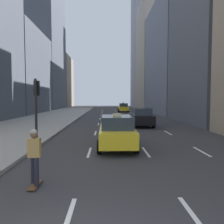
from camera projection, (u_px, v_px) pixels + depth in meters
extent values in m
cube|color=gray|center=(50.00, 118.00, 29.52)|extent=(8.00, 66.00, 0.15)
cube|color=white|center=(68.00, 220.00, 4.76)|extent=(0.12, 2.00, 0.01)
cube|color=white|center=(89.00, 152.00, 10.74)|extent=(0.12, 2.00, 0.01)
cube|color=white|center=(95.00, 133.00, 16.73)|extent=(0.12, 2.00, 0.01)
cube|color=white|center=(98.00, 124.00, 22.72)|extent=(0.12, 2.00, 0.01)
cube|color=white|center=(100.00, 119.00, 28.70)|extent=(0.12, 2.00, 0.01)
cube|color=white|center=(101.00, 115.00, 34.69)|extent=(0.12, 2.00, 0.01)
cube|color=white|center=(102.00, 113.00, 40.68)|extent=(0.12, 2.00, 0.01)
cube|color=white|center=(102.00, 111.00, 46.66)|extent=(0.12, 2.00, 0.01)
cube|color=white|center=(103.00, 110.00, 52.65)|extent=(0.12, 2.00, 0.01)
cube|color=white|center=(195.00, 218.00, 4.83)|extent=(0.12, 2.00, 0.01)
cube|color=white|center=(146.00, 152.00, 10.81)|extent=(0.12, 2.00, 0.01)
cube|color=white|center=(132.00, 133.00, 16.80)|extent=(0.12, 2.00, 0.01)
cube|color=white|center=(125.00, 124.00, 22.79)|extent=(0.12, 2.00, 0.01)
cube|color=white|center=(121.00, 119.00, 28.77)|extent=(0.12, 2.00, 0.01)
cube|color=white|center=(119.00, 115.00, 34.76)|extent=(0.12, 2.00, 0.01)
cube|color=white|center=(117.00, 113.00, 40.75)|extent=(0.12, 2.00, 0.01)
cube|color=white|center=(115.00, 111.00, 46.73)|extent=(0.12, 2.00, 0.01)
cube|color=white|center=(114.00, 110.00, 52.72)|extent=(0.12, 2.00, 0.01)
cube|color=white|center=(202.00, 152.00, 10.89)|extent=(0.12, 2.00, 0.01)
cube|color=white|center=(168.00, 133.00, 16.87)|extent=(0.12, 2.00, 0.01)
cube|color=white|center=(152.00, 124.00, 22.86)|extent=(0.12, 2.00, 0.01)
cube|color=white|center=(142.00, 119.00, 28.85)|extent=(0.12, 2.00, 0.01)
cube|color=white|center=(136.00, 115.00, 34.83)|extent=(0.12, 2.00, 0.01)
cube|color=white|center=(132.00, 113.00, 40.82)|extent=(0.12, 2.00, 0.01)
cube|color=white|center=(129.00, 111.00, 46.81)|extent=(0.12, 2.00, 0.01)
cube|color=white|center=(126.00, 110.00, 52.79)|extent=(0.12, 2.00, 0.01)
cube|color=#4C515B|center=(24.00, 72.00, 38.99)|extent=(6.00, 15.25, 14.68)
cube|color=#4C515B|center=(48.00, 39.00, 54.36)|extent=(6.00, 16.21, 35.17)
cube|color=gray|center=(61.00, 82.00, 70.75)|extent=(6.00, 13.81, 16.05)
cube|color=#4C515B|center=(212.00, 18.00, 23.49)|extent=(6.00, 11.67, 22.72)
cube|color=slate|center=(170.00, 59.00, 38.57)|extent=(6.00, 17.48, 19.36)
cube|color=gray|center=(151.00, 59.00, 55.23)|extent=(6.00, 14.41, 25.12)
cube|color=gray|center=(142.00, 48.00, 68.60)|extent=(6.00, 12.44, 36.89)
cube|color=yellow|center=(117.00, 134.00, 11.81)|extent=(1.80, 4.40, 0.76)
cube|color=#28333D|center=(117.00, 122.00, 11.51)|extent=(1.58, 2.29, 0.64)
cube|color=#F2E599|center=(117.00, 115.00, 11.48)|extent=(0.44, 0.20, 0.14)
cylinder|color=black|center=(101.00, 137.00, 13.17)|extent=(0.22, 0.66, 0.66)
cylinder|color=black|center=(130.00, 137.00, 13.22)|extent=(0.22, 0.66, 0.66)
cylinder|color=black|center=(99.00, 147.00, 10.45)|extent=(0.22, 0.66, 0.66)
cylinder|color=black|center=(137.00, 147.00, 10.50)|extent=(0.22, 0.66, 0.66)
cube|color=yellow|center=(123.00, 108.00, 43.44)|extent=(1.80, 4.40, 0.76)
cube|color=#28333D|center=(123.00, 105.00, 43.13)|extent=(1.58, 2.29, 0.64)
cube|color=#F2E599|center=(123.00, 103.00, 43.11)|extent=(0.44, 0.20, 0.14)
cylinder|color=black|center=(118.00, 110.00, 44.80)|extent=(0.22, 0.66, 0.66)
cylinder|color=black|center=(127.00, 110.00, 44.85)|extent=(0.22, 0.66, 0.66)
cylinder|color=black|center=(119.00, 111.00, 42.08)|extent=(0.22, 0.66, 0.66)
cylinder|color=black|center=(128.00, 111.00, 42.12)|extent=(0.22, 0.66, 0.66)
cube|color=black|center=(141.00, 118.00, 21.16)|extent=(1.80, 4.98, 0.79)
cube|color=#28333D|center=(141.00, 111.00, 20.82)|extent=(1.58, 2.59, 0.64)
cylinder|color=black|center=(130.00, 121.00, 22.71)|extent=(0.22, 0.66, 0.66)
cylinder|color=black|center=(147.00, 121.00, 22.75)|extent=(0.22, 0.66, 0.66)
cylinder|color=black|center=(134.00, 124.00, 19.63)|extent=(0.22, 0.66, 0.66)
cylinder|color=black|center=(154.00, 124.00, 19.67)|extent=(0.22, 0.66, 0.66)
cube|color=brown|center=(35.00, 185.00, 6.57)|extent=(0.24, 0.80, 0.03)
cylinder|color=black|center=(38.00, 182.00, 6.85)|extent=(0.18, 0.05, 0.05)
cylinder|color=black|center=(32.00, 190.00, 6.29)|extent=(0.18, 0.05, 0.05)
cylinder|color=#23232D|center=(33.00, 169.00, 6.66)|extent=(0.14, 0.14, 0.84)
cylinder|color=#23232D|center=(37.00, 172.00, 6.42)|extent=(0.14, 0.14, 0.84)
cube|color=#B78C47|center=(34.00, 148.00, 6.50)|extent=(0.36, 0.22, 0.56)
sphere|color=brown|center=(34.00, 134.00, 6.47)|extent=(0.22, 0.22, 0.22)
sphere|color=#B2AD9E|center=(34.00, 132.00, 6.47)|extent=(0.20, 0.20, 0.20)
cylinder|color=black|center=(36.00, 116.00, 10.52)|extent=(0.12, 0.12, 3.60)
cube|color=black|center=(37.00, 88.00, 10.62)|extent=(0.24, 0.20, 0.72)
sphere|color=red|center=(37.00, 84.00, 10.71)|extent=(0.14, 0.14, 0.14)
sphere|color=#4C3F14|center=(37.00, 88.00, 10.73)|extent=(0.14, 0.14, 0.14)
sphere|color=#198C2D|center=(38.00, 93.00, 10.74)|extent=(0.14, 0.14, 0.14)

